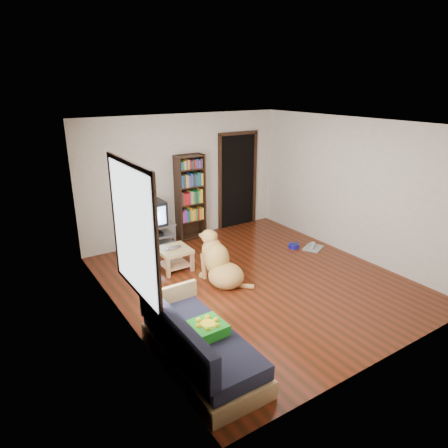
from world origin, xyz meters
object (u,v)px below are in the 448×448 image
laptop (175,249)px  crt_tv (150,213)px  tv_stand (152,236)px  coffee_table (174,255)px  green_cushion (208,328)px  dog_bowl (294,246)px  grey_rag (313,248)px  sofa (198,347)px  bookshelf (190,193)px  dog (219,264)px

laptop → crt_tv: crt_tv is taller
tv_stand → coffee_table: size_ratio=1.64×
green_cushion → coffee_table: bearing=70.5°
tv_stand → coffee_table: (-0.05, -1.13, 0.01)m
dog_bowl → coffee_table: 2.53m
grey_rag → crt_tv: size_ratio=0.69×
tv_stand → sofa: sofa is taller
dog_bowl → tv_stand: bearing=147.4°
dog_bowl → grey_rag: size_ratio=0.55×
green_cushion → crt_tv: bearing=75.1°
dog_bowl → bookshelf: 2.41m
tv_stand → bookshelf: (0.95, 0.09, 0.73)m
green_cushion → tv_stand: 3.76m
tv_stand → bookshelf: bearing=5.6°
laptop → grey_rag: size_ratio=0.71×
tv_stand → dog: 2.02m
dog_bowl → bookshelf: size_ratio=0.12×
bookshelf → coffee_table: (-1.00, -1.22, -0.72)m
green_cushion → laptop: 2.62m
dog → grey_rag: bearing=4.4°
bookshelf → coffee_table: bookshelf is taller
grey_rag → dog: bearing=-175.6°
dog_bowl → crt_tv: bearing=147.1°
dog_bowl → grey_rag: bearing=-39.8°
dog_bowl → tv_stand: size_ratio=0.24×
laptop → coffee_table: bearing=86.8°
dog → tv_stand: bearing=100.4°
laptop → sofa: bearing=-113.7°
dog_bowl → coffee_table: (-2.48, 0.42, 0.24)m
sofa → coffee_table: (0.92, 2.51, 0.02)m
grey_rag → tv_stand: 3.28m
green_cushion → dog: 2.07m
tv_stand → crt_tv: bearing=90.0°
grey_rag → dog_bowl: bearing=140.2°
crt_tv → dog: crt_tv is taller
green_cushion → tv_stand: (0.85, 3.65, -0.21)m
bookshelf → dog: (-0.59, -2.08, -0.67)m
coffee_table → dog: 0.95m
bookshelf → coffee_table: 1.73m
crt_tv → coffee_table: (-0.05, -1.15, -0.46)m
green_cushion → coffee_table: size_ratio=0.70×
crt_tv → grey_rag: bearing=-33.7°
coffee_table → dog: size_ratio=0.53×
tv_stand → bookshelf: 1.20m
grey_rag → sofa: size_ratio=0.22×
dog_bowl → grey_rag: dog_bowl is taller
crt_tv → coffee_table: size_ratio=1.05×
laptop → crt_tv: bearing=84.3°
tv_stand → bookshelf: bookshelf is taller
sofa → dog: (1.34, 1.65, 0.07)m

